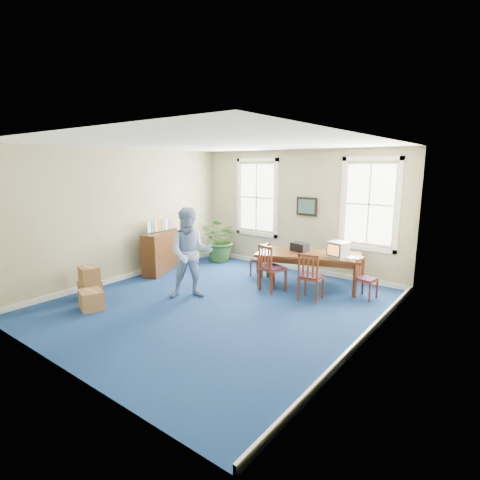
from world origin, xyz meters
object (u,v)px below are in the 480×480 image
Objects in this scene: crt_tv at (338,249)px; chair_near_left at (273,268)px; man at (191,253)px; potted_plant at (221,240)px; cardboard_boxes at (98,282)px; credenza at (160,252)px; conference_table at (308,269)px.

chair_near_left is at bearing -132.11° from crt_tv.
man is 1.47× the size of potted_plant.
cardboard_boxes is (-1.54, -1.25, -0.61)m from man.
man reaches higher than credenza.
crt_tv is 3.82m from potted_plant.
credenza is 2.23m from cardboard_boxes.
man reaches higher than crt_tv.
conference_table is 5.64× the size of crt_tv.
potted_plant is at bearing -9.07° from chair_near_left.
chair_near_left reaches higher than cardboard_boxes.
potted_plant reaches higher than conference_table.
conference_table is at bearing -163.74° from crt_tv.
chair_near_left is 0.81× the size of potted_plant.
man is (-1.16, -1.42, 0.43)m from chair_near_left.
cardboard_boxes is at bearing -125.90° from crt_tv.
man is at bearing -47.63° from credenza.
conference_table is 1.87× the size of cardboard_boxes.
chair_near_left is 0.78× the size of credenza.
crt_tv reaches higher than chair_near_left.
credenza is (-2.04, 0.92, -0.43)m from man.
credenza is at bearing -179.52° from conference_table.
potted_plant is 1.06× the size of cardboard_boxes.
cardboard_boxes is (-0.09, -3.97, -0.30)m from potted_plant.
cardboard_boxes is at bearing -151.55° from conference_table.
potted_plant reaches higher than cardboard_boxes.
chair_near_left is at bearing 44.60° from cardboard_boxes.
conference_table is at bearing -103.49° from chair_near_left.
conference_table is at bearing 47.43° from cardboard_boxes.
credenza is 1.91m from potted_plant.
cardboard_boxes is (-3.87, -3.51, -0.61)m from crt_tv.
crt_tv reaches higher than cardboard_boxes.
chair_near_left is (-1.17, -0.85, -0.43)m from crt_tv.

